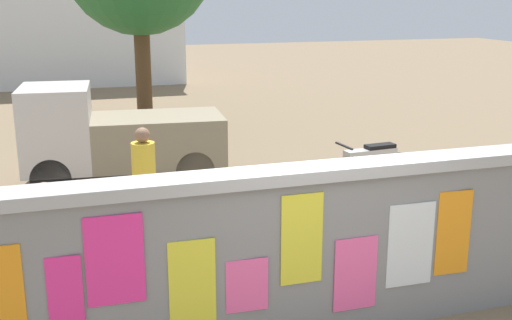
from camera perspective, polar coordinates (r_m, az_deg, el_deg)
The scene contains 7 objects.
ground at distance 14.15m, azimuth -7.49°, elevation 0.57°, with size 60.00×60.00×0.00m, color #7A664C.
poster_wall at distance 6.50m, azimuth 5.04°, elevation -8.08°, with size 8.12×0.42×1.81m.
auto_rickshaw_truck at distance 11.95m, azimuth -12.71°, elevation 2.12°, with size 3.72×1.82×1.85m.
motorcycle at distance 11.62m, azimuth 10.40°, elevation -0.33°, with size 1.90×0.56×0.87m.
bicycle_near at distance 9.01m, azimuth 13.08°, elevation -5.63°, with size 1.66×0.57×0.95m.
person_walking at distance 6.86m, azimuth -18.19°, elevation -7.01°, with size 0.48×0.48×1.62m.
person_bystander at distance 9.20m, azimuth -10.08°, elevation -0.95°, with size 0.42×0.42×1.62m.
Camera 1 is at (-2.35, -5.52, 3.45)m, focal length 44.32 mm.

